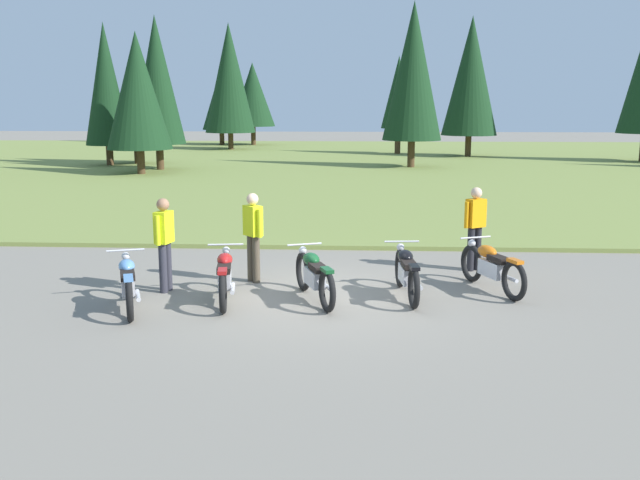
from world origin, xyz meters
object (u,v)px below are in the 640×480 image
object	(u,v)px
motorcycle_sky_blue	(128,283)
motorcycle_orange	(492,267)
rider_near_row_end	(253,232)
rider_checking_bike	(164,239)
rider_with_back_turned	(475,224)
motorcycle_british_green	(314,275)
motorcycle_red	(225,276)
motorcycle_black	(407,272)

from	to	relation	value
motorcycle_sky_blue	motorcycle_orange	world-z (taller)	same
rider_near_row_end	rider_checking_bike	bearing A→B (deg)	-151.73
rider_with_back_turned	rider_checking_bike	bearing A→B (deg)	-161.27
motorcycle_british_green	rider_checking_bike	size ratio (longest dim) A/B	1.20
motorcycle_british_green	motorcycle_red	bearing A→B (deg)	-175.24
motorcycle_sky_blue	motorcycle_black	xyz separation A→B (m)	(4.56, 0.99, 0.00)
motorcycle_red	rider_with_back_turned	distance (m)	5.22
motorcycle_orange	rider_with_back_turned	size ratio (longest dim) A/B	1.19
motorcycle_british_green	rider_near_row_end	distance (m)	1.80
motorcycle_black	motorcycle_british_green	bearing A→B (deg)	-168.57
rider_with_back_turned	rider_near_row_end	distance (m)	4.41
motorcycle_sky_blue	motorcycle_red	distance (m)	1.58
motorcycle_sky_blue	rider_checking_bike	xyz separation A→B (m)	(0.31, 1.12, 0.51)
motorcycle_british_green	rider_with_back_turned	xyz separation A→B (m)	(3.04, 2.38, 0.51)
motorcycle_british_green	rider_checking_bike	world-z (taller)	rider_checking_bike
motorcycle_black	rider_checking_bike	size ratio (longest dim) A/B	1.26
motorcycle_black	rider_with_back_turned	world-z (taller)	rider_with_back_turned
rider_with_back_turned	motorcycle_british_green	bearing A→B (deg)	-141.92
rider_checking_bike	rider_near_row_end	world-z (taller)	same
motorcycle_british_green	motorcycle_sky_blue	bearing A→B (deg)	-167.23
motorcycle_orange	rider_checking_bike	xyz separation A→B (m)	(-5.78, -0.37, 0.51)
motorcycle_british_green	rider_with_back_turned	distance (m)	3.90
motorcycle_black	rider_near_row_end	distance (m)	2.98
motorcycle_british_green	rider_near_row_end	bearing A→B (deg)	134.60
motorcycle_red	rider_checking_bike	size ratio (longest dim) A/B	1.25
motorcycle_british_green	rider_near_row_end	world-z (taller)	rider_near_row_end
motorcycle_orange	rider_checking_bike	size ratio (longest dim) A/B	1.19
motorcycle_british_green	motorcycle_black	xyz separation A→B (m)	(1.57, 0.32, 0.00)
motorcycle_sky_blue	rider_near_row_end	distance (m)	2.65
motorcycle_orange	motorcycle_british_green	bearing A→B (deg)	-165.22
motorcycle_sky_blue	motorcycle_black	bearing A→B (deg)	12.31
rider_with_back_turned	motorcycle_sky_blue	bearing A→B (deg)	-153.07
motorcycle_black	rider_near_row_end	bearing A→B (deg)	161.88
rider_with_back_turned	rider_near_row_end	size ratio (longest dim) A/B	1.00
motorcycle_british_green	rider_near_row_end	xyz separation A→B (m)	(-1.21, 1.23, 0.51)
motorcycle_black	rider_checking_bike	world-z (taller)	rider_checking_bike
motorcycle_sky_blue	motorcycle_red	xyz separation A→B (m)	(1.48, 0.55, 0.00)
motorcycle_red	motorcycle_black	bearing A→B (deg)	8.20
motorcycle_red	motorcycle_sky_blue	bearing A→B (deg)	-159.59
rider_with_back_turned	rider_near_row_end	xyz separation A→B (m)	(-4.26, -1.15, 0.00)
motorcycle_british_green	motorcycle_orange	distance (m)	3.22
rider_checking_bike	rider_with_back_turned	size ratio (longest dim) A/B	1.00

